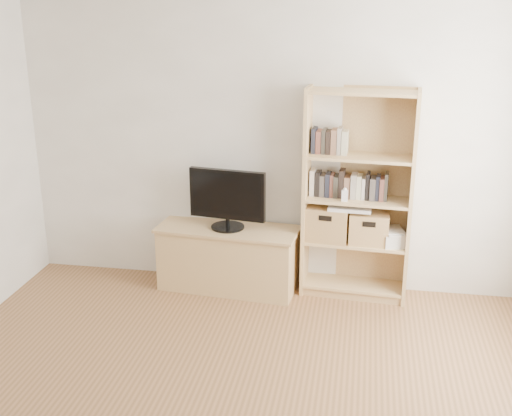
% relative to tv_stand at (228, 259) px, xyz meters
% --- Properties ---
extents(back_wall, '(4.50, 0.02, 2.60)m').
position_rel_tv_stand_xyz_m(back_wall, '(0.38, 0.23, 1.02)').
color(back_wall, beige).
rests_on(back_wall, floor).
extents(tv_stand, '(1.25, 0.56, 0.55)m').
position_rel_tv_stand_xyz_m(tv_stand, '(0.00, 0.00, 0.00)').
color(tv_stand, tan).
rests_on(tv_stand, floor).
extents(bookshelf, '(0.93, 0.39, 1.83)m').
position_rel_tv_stand_xyz_m(bookshelf, '(1.12, 0.06, 0.64)').
color(bookshelf, tan).
rests_on(bookshelf, floor).
extents(television, '(0.68, 0.15, 0.54)m').
position_rel_tv_stand_xyz_m(television, '(-0.00, 0.00, 0.57)').
color(television, black).
rests_on(television, tv_stand).
extents(books_row_mid, '(0.77, 0.17, 0.21)m').
position_rel_tv_stand_xyz_m(books_row_mid, '(1.12, 0.08, 0.72)').
color(books_row_mid, beige).
rests_on(books_row_mid, bookshelf).
extents(books_row_upper, '(0.36, 0.15, 0.19)m').
position_rel_tv_stand_xyz_m(books_row_upper, '(0.92, 0.10, 1.09)').
color(books_row_upper, beige).
rests_on(books_row_upper, bookshelf).
extents(baby_monitor, '(0.05, 0.03, 0.10)m').
position_rel_tv_stand_xyz_m(baby_monitor, '(1.01, -0.03, 0.66)').
color(baby_monitor, white).
rests_on(baby_monitor, bookshelf).
extents(basket_left, '(0.39, 0.34, 0.30)m').
position_rel_tv_stand_xyz_m(basket_left, '(0.88, 0.08, 0.38)').
color(basket_left, tan).
rests_on(basket_left, bookshelf).
extents(basket_right, '(0.34, 0.28, 0.27)m').
position_rel_tv_stand_xyz_m(basket_right, '(1.23, 0.05, 0.37)').
color(basket_right, tan).
rests_on(basket_right, bookshelf).
extents(laptop, '(0.37, 0.27, 0.03)m').
position_rel_tv_stand_xyz_m(laptop, '(1.06, 0.04, 0.54)').
color(laptop, white).
rests_on(laptop, basket_left).
extents(magazine_stack, '(0.21, 0.27, 0.11)m').
position_rel_tv_stand_xyz_m(magazine_stack, '(1.43, 0.04, 0.29)').
color(magazine_stack, beige).
rests_on(magazine_stack, bookshelf).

